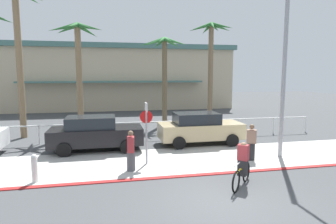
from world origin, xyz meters
The scene contains 17 objects.
ground_plane centered at (0.00, 10.00, 0.00)m, with size 80.00×80.00×0.00m, color #424447.
sidewalk_strip centered at (0.00, 4.20, 0.01)m, with size 44.00×4.00×0.02m, color beige.
curb_paint centered at (0.00, 2.20, 0.01)m, with size 44.00×0.24×0.03m, color maroon.
building_backdrop centered at (-2.62, 26.76, 3.44)m, with size 26.17×10.95×6.84m.
rail_fence centered at (0.00, 8.50, 0.84)m, with size 18.43×0.08×1.04m.
stop_sign_bike_lane centered at (-1.74, 3.93, 1.68)m, with size 0.52×0.56×2.56m.
bollard_0 centered at (-5.77, 2.66, 0.52)m, with size 0.20×0.20×1.00m.
streetlight_curb centered at (4.32, 3.57, 4.28)m, with size 0.24×2.54×7.50m.
palm_tree_2 centered at (-8.13, 10.51, 6.11)m, with size 3.31×3.42×8.53m.
palm_tree_3 centered at (-4.96, 11.19, 5.15)m, with size 3.16×3.20×6.85m.
palm_tree_4 centered at (0.83, 13.18, 4.98)m, with size 3.51×3.19×6.38m.
palm_tree_5 centered at (4.23, 12.81, 5.57)m, with size 3.25×3.04×7.49m.
car_black_1 centered at (-3.89, 6.60, 0.87)m, with size 4.40×2.02×1.69m.
car_tan_2 centered at (1.49, 6.83, 0.87)m, with size 4.40×2.02×1.69m.
cyclist_yellow_0 centered at (1.07, 0.95, 0.69)m, with size 1.29×1.37×1.50m.
pedestrian_0 centered at (2.75, 3.55, 0.72)m, with size 0.47×0.43×1.58m.
pedestrian_1 centered at (-2.44, 3.19, 0.72)m, with size 0.35×0.43×1.58m.
Camera 1 is at (-3.25, -7.61, 3.68)m, focal length 30.88 mm.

